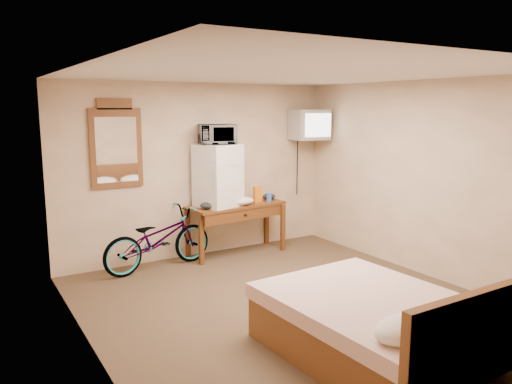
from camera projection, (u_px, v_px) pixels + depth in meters
room at (291, 194)px, 5.29m from camera, size 4.60×4.64×2.50m
desk at (238, 212)px, 7.32m from camera, size 1.50×0.69×0.75m
mini_fridge at (218, 175)px, 7.10m from camera, size 0.67×0.65×0.89m
microwave at (217, 134)px, 7.01m from camera, size 0.57×0.46×0.28m
snack_bag at (258, 194)px, 7.46m from camera, size 0.12×0.08×0.24m
blue_cup at (269, 197)px, 7.52m from camera, size 0.08×0.08×0.13m
cloth_cream at (241, 201)px, 7.25m from camera, size 0.39×0.30×0.12m
cloth_dark_a at (210, 205)px, 6.97m from camera, size 0.28×0.21×0.11m
cloth_dark_b at (269, 196)px, 7.69m from camera, size 0.21×0.17×0.09m
crt_television at (309, 125)px, 7.80m from camera, size 0.59×0.64×0.47m
wall_mirror at (116, 145)px, 6.53m from camera, size 0.69×0.04×1.16m
bicycle at (158, 239)px, 6.68m from camera, size 1.64×0.78×0.83m
bed at (381, 326)px, 4.29m from camera, size 1.53×1.99×0.90m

